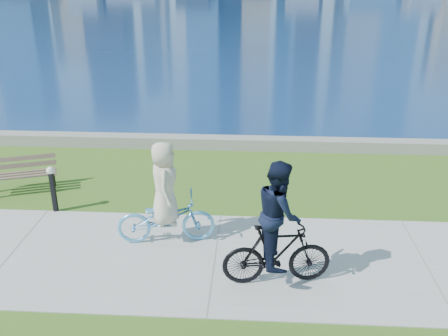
% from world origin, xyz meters
% --- Properties ---
extents(ground, '(320.00, 320.00, 0.00)m').
position_xyz_m(ground, '(0.00, 0.00, 0.00)').
color(ground, '#365C18').
rests_on(ground, ground).
extents(concrete_path, '(80.00, 3.50, 0.02)m').
position_xyz_m(concrete_path, '(0.00, 0.00, 0.01)').
color(concrete_path, '#A5A5A0').
rests_on(concrete_path, ground).
extents(seawall, '(90.00, 0.50, 0.35)m').
position_xyz_m(seawall, '(0.00, 6.20, 0.17)').
color(seawall, gray).
rests_on(seawall, ground).
extents(park_bench, '(1.74, 1.07, 0.85)m').
position_xyz_m(park_bench, '(-5.01, 2.82, 0.52)').
color(park_bench, black).
rests_on(park_bench, ground).
extents(bollard_lamp, '(0.18, 0.18, 1.11)m').
position_xyz_m(bollard_lamp, '(-3.81, 1.77, 0.63)').
color(bollard_lamp, black).
rests_on(bollard_lamp, ground).
extents(cyclist_woman, '(0.97, 2.05, 2.14)m').
position_xyz_m(cyclist_woman, '(-1.03, 0.60, 0.82)').
color(cyclist_woman, '#5FB3E6').
rests_on(cyclist_woman, ground).
extents(cyclist_man, '(0.82, 1.97, 2.32)m').
position_xyz_m(cyclist_man, '(1.15, -0.69, 0.99)').
color(cyclist_man, black).
rests_on(cyclist_man, ground).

